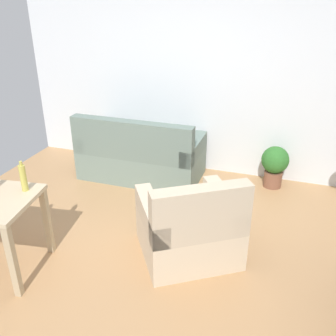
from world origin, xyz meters
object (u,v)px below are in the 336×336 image
Objects in this scene: couch at (140,157)px; potted_plant at (275,164)px; bottle_squat at (23,178)px; armchair at (190,229)px.

potted_plant is at bearing -170.15° from couch.
bottle_squat is at bearing 80.99° from couch.
couch is 1.85m from armchair.
couch is at bearing 80.99° from bottle_squat.
potted_plant is 3.16m from bottle_squat.
couch is at bearing -85.63° from armchair.
couch is at bearing -170.15° from potted_plant.
couch is 5.69× the size of bottle_squat.
couch and armchair have the same top height.
couch reaches higher than potted_plant.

